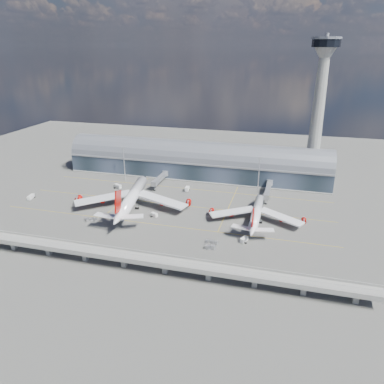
% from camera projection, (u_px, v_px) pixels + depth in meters
% --- Properties ---
extents(ground, '(500.00, 500.00, 0.00)m').
position_uv_depth(ground, '(164.00, 217.00, 222.87)').
color(ground, '#474744').
rests_on(ground, ground).
extents(taxi_lines, '(200.00, 80.12, 0.01)m').
position_uv_depth(taxi_lines, '(175.00, 203.00, 242.72)').
color(taxi_lines, gold).
rests_on(taxi_lines, ground).
extents(terminal, '(200.00, 30.00, 28.00)m').
position_uv_depth(terminal, '(196.00, 162.00, 288.77)').
color(terminal, '#1D2731').
rests_on(terminal, ground).
extents(control_tower, '(19.00, 19.00, 103.00)m').
position_uv_depth(control_tower, '(318.00, 114.00, 257.82)').
color(control_tower, gray).
rests_on(control_tower, ground).
extents(guideway, '(220.00, 8.50, 7.20)m').
position_uv_depth(guideway, '(124.00, 256.00, 171.53)').
color(guideway, gray).
rests_on(guideway, ground).
extents(floodlight_mast_left, '(3.00, 0.70, 25.70)m').
position_uv_depth(floodlight_mast_left, '(124.00, 163.00, 279.48)').
color(floodlight_mast_left, gray).
rests_on(floodlight_mast_left, ground).
extents(floodlight_mast_right, '(3.00, 0.70, 25.70)m').
position_uv_depth(floodlight_mast_right, '(259.00, 174.00, 255.10)').
color(floodlight_mast_right, gray).
rests_on(floodlight_mast_right, ground).
extents(airliner_left, '(74.19, 78.10, 23.87)m').
position_uv_depth(airliner_left, '(132.00, 198.00, 233.63)').
color(airliner_left, white).
rests_on(airliner_left, ground).
extents(airliner_right, '(56.33, 58.85, 18.71)m').
position_uv_depth(airliner_right, '(256.00, 214.00, 216.26)').
color(airliner_right, white).
rests_on(airliner_right, ground).
extents(jet_bridge_left, '(4.40, 28.00, 7.25)m').
position_uv_depth(jet_bridge_left, '(161.00, 178.00, 273.74)').
color(jet_bridge_left, gray).
rests_on(jet_bridge_left, ground).
extents(jet_bridge_right, '(4.40, 32.00, 7.25)m').
position_uv_depth(jet_bridge_right, '(268.00, 189.00, 252.99)').
color(jet_bridge_right, gray).
rests_on(jet_bridge_right, ground).
extents(service_truck_0, '(3.15, 6.80, 2.71)m').
position_uv_depth(service_truck_0, '(31.00, 197.00, 249.00)').
color(service_truck_0, silver).
rests_on(service_truck_0, ground).
extents(service_truck_1, '(4.69, 3.70, 2.47)m').
position_uv_depth(service_truck_1, '(154.00, 215.00, 223.19)').
color(service_truck_1, silver).
rests_on(service_truck_1, ground).
extents(service_truck_2, '(6.88, 5.07, 2.47)m').
position_uv_depth(service_truck_2, '(130.00, 203.00, 239.94)').
color(service_truck_2, silver).
rests_on(service_truck_2, ground).
extents(service_truck_3, '(3.88, 5.54, 2.50)m').
position_uv_depth(service_truck_3, '(244.00, 240.00, 194.71)').
color(service_truck_3, silver).
rests_on(service_truck_3, ground).
extents(service_truck_4, '(2.78, 5.27, 2.99)m').
position_uv_depth(service_truck_4, '(187.00, 189.00, 262.77)').
color(service_truck_4, silver).
rests_on(service_truck_4, ground).
extents(service_truck_5, '(6.16, 4.38, 2.78)m').
position_uv_depth(service_truck_5, '(118.00, 186.00, 268.03)').
color(service_truck_5, silver).
rests_on(service_truck_5, ground).
extents(cargo_train_0, '(7.20, 3.81, 1.59)m').
position_uv_depth(cargo_train_0, '(91.00, 220.00, 218.07)').
color(cargo_train_0, gray).
rests_on(cargo_train_0, ground).
extents(cargo_train_1, '(6.60, 1.49, 1.47)m').
position_uv_depth(cargo_train_1, '(212.00, 242.00, 193.38)').
color(cargo_train_1, gray).
rests_on(cargo_train_1, ground).
extents(cargo_train_2, '(5.59, 2.60, 1.83)m').
position_uv_depth(cargo_train_2, '(210.00, 247.00, 187.94)').
color(cargo_train_2, gray).
rests_on(cargo_train_2, ground).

